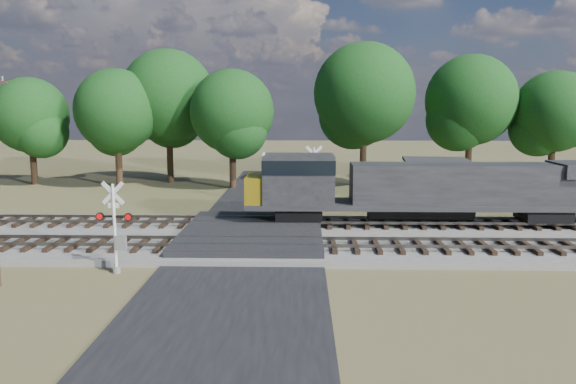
{
  "coord_description": "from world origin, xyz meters",
  "views": [
    {
      "loc": [
        2.53,
        -27.38,
        6.88
      ],
      "look_at": [
        1.78,
        2.0,
        2.27
      ],
      "focal_mm": 35.0,
      "sensor_mm": 36.0,
      "label": 1
    }
  ],
  "objects": [
    {
      "name": "equipment_shed",
      "position": [
        11.97,
        12.23,
        1.54
      ],
      "size": [
        4.93,
        4.93,
        3.04
      ],
      "rotation": [
        0.0,
        0.0,
        -0.11
      ],
      "color": "#442B1D",
      "rests_on": "ground"
    },
    {
      "name": "ballast_bed",
      "position": [
        10.0,
        0.5,
        0.15
      ],
      "size": [
        140.0,
        10.0,
        0.3
      ],
      "primitive_type": "cube",
      "color": "gray",
      "rests_on": "ground"
    },
    {
      "name": "track_near",
      "position": [
        3.12,
        -2.0,
        0.41
      ],
      "size": [
        140.0,
        2.6,
        0.33
      ],
      "color": "black",
      "rests_on": "ballast_bed"
    },
    {
      "name": "road",
      "position": [
        0.0,
        0.0,
        0.04
      ],
      "size": [
        7.0,
        60.0,
        0.08
      ],
      "primitive_type": "cube",
      "color": "black",
      "rests_on": "ground"
    },
    {
      "name": "ground",
      "position": [
        0.0,
        0.0,
        0.0
      ],
      "size": [
        160.0,
        160.0,
        0.0
      ],
      "primitive_type": "plane",
      "color": "brown",
      "rests_on": "ground"
    },
    {
      "name": "track_far",
      "position": [
        3.12,
        3.0,
        0.41
      ],
      "size": [
        140.0,
        2.6,
        0.33
      ],
      "color": "black",
      "rests_on": "ballast_bed"
    },
    {
      "name": "crossing_signal_far",
      "position": [
        3.18,
        8.05,
        1.79
      ],
      "size": [
        1.73,
        0.38,
        4.3
      ],
      "rotation": [
        0.0,
        0.0,
        3.18
      ],
      "color": "silver",
      "rests_on": "ground"
    },
    {
      "name": "treeline",
      "position": [
        6.51,
        20.74,
        6.63
      ],
      "size": [
        81.03,
        11.14,
        11.96
      ],
      "color": "black",
      "rests_on": "ground"
    },
    {
      "name": "crossing_signal_near",
      "position": [
        -5.03,
        -5.25,
        1.59
      ],
      "size": [
        1.54,
        0.34,
        3.82
      ],
      "rotation": [
        0.0,
        0.0,
        -0.09
      ],
      "color": "silver",
      "rests_on": "ground"
    },
    {
      "name": "crossing_panel",
      "position": [
        0.0,
        0.5,
        0.32
      ],
      "size": [
        7.0,
        9.0,
        0.62
      ],
      "primitive_type": "cube",
      "color": "#262628",
      "rests_on": "ground"
    }
  ]
}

